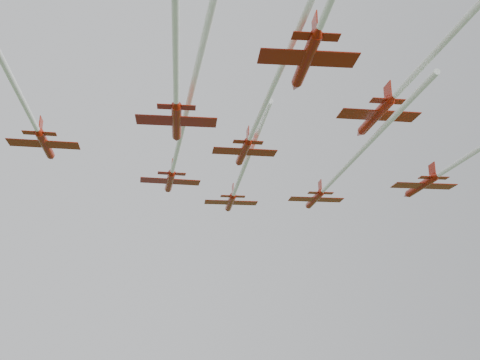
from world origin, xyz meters
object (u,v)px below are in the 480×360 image
object	(u,v)px
jet_row3_mid	(260,117)
jet_row3_right	(458,162)
jet_row4_right	(459,26)
jet_lead	(237,187)
jet_row2_right	(333,180)
jet_row2_left	(178,147)
jet_row3_left	(19,93)
jet_row4_left	(176,69)

from	to	relation	value
jet_row3_mid	jet_row3_right	bearing A→B (deg)	10.71
jet_row3_mid	jet_row4_right	distance (m)	22.58
jet_lead	jet_row3_mid	distance (m)	31.79
jet_row4_right	jet_row2_right	bearing A→B (deg)	88.92
jet_lead	jet_row3_right	world-z (taller)	jet_lead
jet_row3_mid	jet_row3_right	size ratio (longest dim) A/B	1.03
jet_row3_mid	jet_row3_right	distance (m)	26.34
jet_row2_left	jet_row2_right	size ratio (longest dim) A/B	1.30
jet_row2_right	jet_row3_right	distance (m)	17.79
jet_row2_right	jet_row3_mid	size ratio (longest dim) A/B	0.99
jet_row2_left	jet_row4_right	world-z (taller)	jet_row2_left
jet_row3_mid	jet_row3_left	bearing A→B (deg)	178.72
jet_lead	jet_row3_left	distance (m)	41.44
jet_row3_mid	jet_row4_left	xyz separation A→B (m)	(-10.82, -10.60, -1.35)
jet_row2_right	jet_row3_right	world-z (taller)	jet_row2_right
jet_row2_left	jet_row2_right	xyz separation A→B (m)	(22.88, 1.07, -2.40)
jet_lead	jet_row2_left	xyz separation A→B (m)	(-12.41, -15.95, 0.06)
jet_row3_mid	jet_row4_right	world-z (taller)	jet_row4_right
jet_row3_left	jet_row3_right	size ratio (longest dim) A/B	1.27
jet_row2_left	jet_row3_right	bearing A→B (deg)	-18.21
jet_lead	jet_row2_right	world-z (taller)	jet_lead
jet_row4_right	jet_row3_right	bearing A→B (deg)	62.01
jet_row2_right	jet_row3_left	xyz separation A→B (m)	(-41.51, -12.58, 2.44)
jet_lead	jet_row4_left	distance (m)	45.09
jet_row2_left	jet_row4_left	size ratio (longest dim) A/B	1.30
jet_row3_mid	jet_row3_right	world-z (taller)	jet_row3_mid
jet_lead	jet_row2_left	distance (m)	20.20
jet_row3_mid	jet_row4_right	xyz separation A→B (m)	(10.49, -19.98, 0.67)
jet_row3_left	jet_row4_right	distance (m)	42.85
jet_lead	jet_row4_left	size ratio (longest dim) A/B	1.01
jet_row2_left	jet_row4_right	size ratio (longest dim) A/B	0.96
jet_lead	jet_row3_mid	bearing A→B (deg)	-91.66
jet_row4_left	jet_row4_right	xyz separation A→B (m)	(21.31, -9.38, 2.02)
jet_row3_left	jet_row3_right	bearing A→B (deg)	3.48
jet_row2_left	jet_row4_right	bearing A→B (deg)	-59.74
jet_row3_right	jet_row3_mid	bearing A→B (deg)	-167.49
jet_row3_mid	jet_row4_right	bearing A→B (deg)	-55.07
jet_row2_right	jet_row4_right	xyz separation A→B (m)	(-5.84, -36.33, 1.82)
jet_row4_left	jet_row4_right	distance (m)	23.37
jet_row3_mid	jet_row4_left	distance (m)	15.20
jet_row2_right	jet_row3_left	world-z (taller)	jet_row3_left
jet_row2_left	jet_row2_right	world-z (taller)	jet_row2_left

